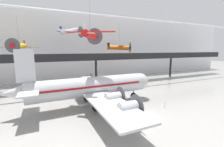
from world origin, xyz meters
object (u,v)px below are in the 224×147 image
airliner_silver_main (89,87)px  suspended_plane_white_twin (70,31)px  suspended_plane_yellow_lowwing (19,46)px  stanchion_barrier (165,106)px  suspended_plane_red_highwing (90,35)px  suspended_plane_orange_highwing (119,48)px

airliner_silver_main → suspended_plane_white_twin: bearing=88.0°
suspended_plane_yellow_lowwing → stanchion_barrier: suspended_plane_yellow_lowwing is taller
suspended_plane_red_highwing → suspended_plane_white_twin: bearing=33.5°
stanchion_barrier → suspended_plane_yellow_lowwing: bearing=134.4°
suspended_plane_white_twin → suspended_plane_red_highwing: size_ratio=0.88×
suspended_plane_orange_highwing → suspended_plane_red_highwing: 21.60m
suspended_plane_yellow_lowwing → suspended_plane_red_highwing: suspended_plane_red_highwing is taller
suspended_plane_red_highwing → stanchion_barrier: bearing=-95.3°
stanchion_barrier → suspended_plane_red_highwing: bearing=143.1°
airliner_silver_main → suspended_plane_white_twin: (0.45, 20.16, 12.06)m
suspended_plane_orange_highwing → suspended_plane_yellow_lowwing: 28.00m
suspended_plane_white_twin → stanchion_barrier: 32.90m
airliner_silver_main → suspended_plane_orange_highwing: 24.74m
suspended_plane_white_twin → suspended_plane_red_highwing: 18.46m
suspended_plane_white_twin → stanchion_barrier: suspended_plane_white_twin is taller
suspended_plane_white_twin → stanchion_barrier: (11.73, -26.64, -15.34)m
suspended_plane_red_highwing → suspended_plane_yellow_lowwing: bearing=70.4°
airliner_silver_main → suspended_plane_red_highwing: 9.75m
stanchion_barrier → suspended_plane_orange_highwing: bearing=82.6°
suspended_plane_yellow_lowwing → suspended_plane_red_highwing: (13.67, -16.99, 1.83)m
suspended_plane_white_twin → suspended_plane_red_highwing: bearing=-46.5°
suspended_plane_orange_highwing → stanchion_barrier: bearing=-79.4°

